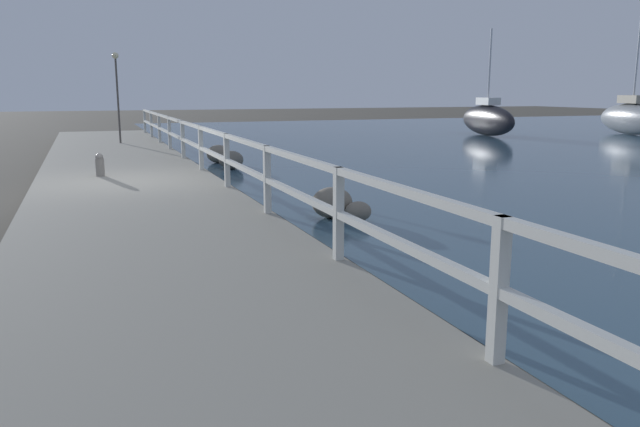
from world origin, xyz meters
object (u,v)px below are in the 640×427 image
(dock_lamp, at_px, (117,81))
(sailboat_black, at_px, (487,119))
(sailboat_gray, at_px, (632,117))
(mooring_bollard, at_px, (100,165))

(dock_lamp, bearing_deg, sailboat_black, 6.03)
(sailboat_gray, bearing_deg, mooring_bollard, -145.95)
(mooring_bollard, bearing_deg, dock_lamp, 84.21)
(sailboat_gray, bearing_deg, sailboat_black, 179.10)
(sailboat_gray, xyz_separation_m, sailboat_black, (-7.23, 1.95, -0.06))
(sailboat_black, bearing_deg, dock_lamp, -162.60)
(mooring_bollard, xyz_separation_m, sailboat_gray, (25.49, 9.21, 0.32))
(dock_lamp, xyz_separation_m, sailboat_black, (17.32, 1.83, -1.73))
(mooring_bollard, relative_size, dock_lamp, 0.16)
(mooring_bollard, bearing_deg, sailboat_gray, 19.86)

